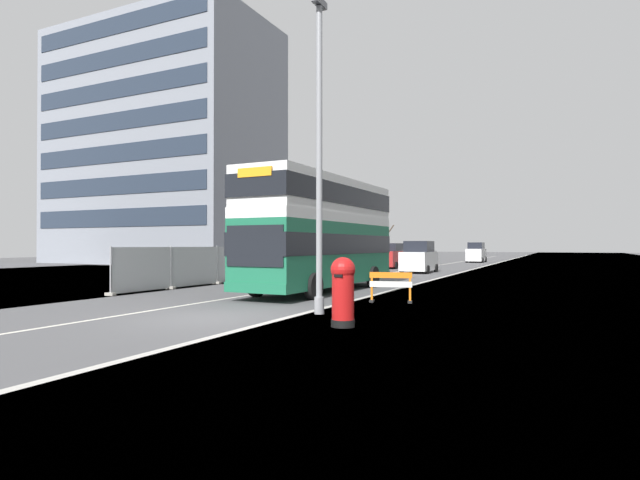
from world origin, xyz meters
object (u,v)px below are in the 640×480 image
(red_pillar_postbox, at_px, (343,288))
(car_far_side, at_px, (476,253))
(double_decker_bus, at_px, (322,232))
(lamppost_foreground, at_px, (319,164))
(car_receding_far, at_px, (423,255))
(roadworks_barrier, at_px, (391,284))
(car_oncoming_near, at_px, (419,258))
(car_receding_mid, at_px, (391,256))

(red_pillar_postbox, distance_m, car_far_side, 49.27)
(double_decker_bus, height_order, lamppost_foreground, lamppost_foreground)
(car_receding_far, xyz_separation_m, car_far_side, (3.93, 8.92, 0.06))
(double_decker_bus, relative_size, roadworks_barrier, 6.88)
(double_decker_bus, height_order, car_far_side, double_decker_bus)
(car_receding_far, bearing_deg, car_far_side, 66.22)
(car_oncoming_near, distance_m, car_receding_far, 15.79)
(car_receding_mid, bearing_deg, car_oncoming_near, -55.94)
(car_oncoming_near, xyz_separation_m, car_receding_mid, (-4.14, 6.12, -0.05))
(roadworks_barrier, xyz_separation_m, car_receding_far, (-7.80, 34.58, 0.38))
(red_pillar_postbox, bearing_deg, car_oncoming_near, 100.72)
(red_pillar_postbox, height_order, car_far_side, car_far_side)
(red_pillar_postbox, xyz_separation_m, car_far_side, (-4.45, 49.07, 0.14))
(roadworks_barrier, distance_m, car_oncoming_near, 19.67)
(double_decker_bus, distance_m, roadworks_barrier, 5.31)
(car_oncoming_near, bearing_deg, car_receding_mid, 124.06)
(red_pillar_postbox, height_order, car_receding_mid, car_receding_mid)
(red_pillar_postbox, distance_m, car_oncoming_near, 25.24)
(car_receding_mid, relative_size, car_receding_far, 1.16)
(red_pillar_postbox, bearing_deg, roadworks_barrier, 95.98)
(car_oncoming_near, height_order, car_receding_mid, car_oncoming_near)
(car_receding_mid, height_order, car_far_side, car_far_side)
(double_decker_bus, bearing_deg, red_pillar_postbox, -61.20)
(red_pillar_postbox, relative_size, roadworks_barrier, 1.12)
(car_far_side, bearing_deg, red_pillar_postbox, -84.82)
(red_pillar_postbox, height_order, car_oncoming_near, car_oncoming_near)
(roadworks_barrier, bearing_deg, car_far_side, 95.08)
(roadworks_barrier, bearing_deg, car_receding_far, 102.70)
(red_pillar_postbox, xyz_separation_m, roadworks_barrier, (-0.58, 5.57, -0.30))
(roadworks_barrier, bearing_deg, car_receding_mid, 108.02)
(double_decker_bus, distance_m, lamppost_foreground, 7.51)
(lamppost_foreground, relative_size, car_oncoming_near, 2.27)
(car_receding_far, relative_size, car_far_side, 0.96)
(roadworks_barrier, relative_size, car_oncoming_near, 0.38)
(roadworks_barrier, distance_m, car_receding_mid, 26.67)
(lamppost_foreground, distance_m, car_far_side, 47.47)
(double_decker_bus, bearing_deg, car_receding_mid, 100.60)
(car_far_side, bearing_deg, lamppost_foreground, -86.47)
(red_pillar_postbox, xyz_separation_m, car_oncoming_near, (-4.69, 24.80, 0.13))
(lamppost_foreground, xyz_separation_m, car_far_side, (-2.92, 47.27, -3.30))
(double_decker_bus, distance_m, car_receding_mid, 22.96)
(car_oncoming_near, bearing_deg, double_decker_bus, -89.74)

